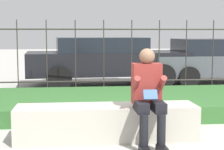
% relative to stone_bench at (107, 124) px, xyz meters
% --- Properties ---
extents(ground_plane, '(60.00, 60.00, 0.00)m').
position_rel_stone_bench_xyz_m(ground_plane, '(0.26, 0.00, -0.22)').
color(ground_plane, '#B2AFA8').
extents(stone_bench, '(2.51, 0.58, 0.48)m').
position_rel_stone_bench_xyz_m(stone_bench, '(0.00, 0.00, 0.00)').
color(stone_bench, '#B7B2A3').
rests_on(stone_bench, ground_plane).
extents(person_seated_reader, '(0.42, 0.73, 1.28)m').
position_rel_stone_bench_xyz_m(person_seated_reader, '(0.52, -0.32, 0.49)').
color(person_seated_reader, black).
rests_on(person_seated_reader, ground_plane).
extents(grass_berm, '(9.26, 2.55, 0.28)m').
position_rel_stone_bench_xyz_m(grass_berm, '(0.26, 1.97, -0.07)').
color(grass_berm, '#33662D').
rests_on(grass_berm, ground_plane).
extents(iron_fence, '(7.26, 0.03, 1.79)m').
position_rel_stone_bench_xyz_m(iron_fence, '(0.26, 3.63, 0.72)').
color(iron_fence, '#332D28').
rests_on(iron_fence, ground_plane).
extents(car_parked_right, '(4.62, 2.12, 1.31)m').
position_rel_stone_bench_xyz_m(car_parked_right, '(3.99, 5.67, 0.49)').
color(car_parked_right, '#4C5156').
rests_on(car_parked_right, ground_plane).
extents(car_parked_center, '(4.59, 2.17, 1.36)m').
position_rel_stone_bench_xyz_m(car_parked_center, '(0.46, 5.47, 0.53)').
color(car_parked_center, black).
rests_on(car_parked_center, ground_plane).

